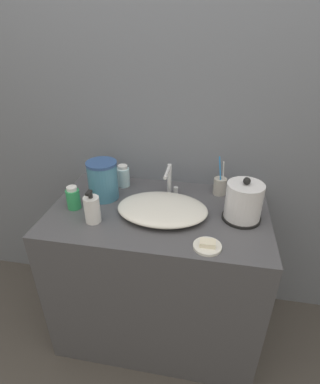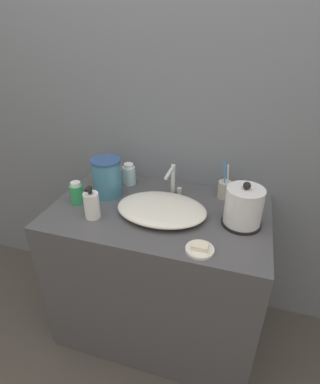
{
  "view_description": "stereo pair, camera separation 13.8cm",
  "coord_description": "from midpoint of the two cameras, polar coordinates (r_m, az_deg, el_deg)",
  "views": [
    {
      "loc": [
        0.23,
        -0.87,
        1.59
      ],
      "look_at": [
        0.01,
        0.31,
        0.91
      ],
      "focal_mm": 28.0,
      "sensor_mm": 36.0,
      "label": 1
    },
    {
      "loc": [
        0.36,
        -0.84,
        1.59
      ],
      "look_at": [
        0.01,
        0.31,
        0.91
      ],
      "focal_mm": 28.0,
      "sensor_mm": 36.0,
      "label": 2
    }
  ],
  "objects": [
    {
      "name": "lotion_bottle",
      "position": [
        1.37,
        -10.08,
        -2.54
      ],
      "size": [
        0.07,
        0.07,
        0.16
      ],
      "color": "white",
      "rests_on": "vanity_counter"
    },
    {
      "name": "electric_kettle",
      "position": [
        1.36,
        18.43,
        -3.01
      ],
      "size": [
        0.18,
        0.18,
        0.21
      ],
      "color": "black",
      "rests_on": "vanity_counter"
    },
    {
      "name": "mouthwash_bottle",
      "position": [
        1.65,
        -3.53,
        3.29
      ],
      "size": [
        0.07,
        0.07,
        0.12
      ],
      "color": "silver",
      "rests_on": "vanity_counter"
    },
    {
      "name": "shampoo_bottle",
      "position": [
        1.5,
        -13.07,
        -0.3
      ],
      "size": [
        0.06,
        0.06,
        0.11
      ],
      "color": "#2D9956",
      "rests_on": "vanity_counter"
    },
    {
      "name": "soap_dish",
      "position": [
        1.21,
        10.9,
        -10.7
      ],
      "size": [
        0.11,
        0.11,
        0.03
      ],
      "color": "silver",
      "rests_on": "vanity_counter"
    },
    {
      "name": "faucet",
      "position": [
        1.51,
        5.12,
        2.32
      ],
      "size": [
        0.06,
        0.15,
        0.17
      ],
      "color": "silver",
      "rests_on": "vanity_counter"
    },
    {
      "name": "wall_back",
      "position": [
        1.56,
        6.22,
        18.52
      ],
      "size": [
        6.0,
        0.04,
        2.6
      ],
      "color": "slate",
      "rests_on": "ground_plane"
    },
    {
      "name": "sink_basin",
      "position": [
        1.39,
        3.14,
        -3.3
      ],
      "size": [
        0.42,
        0.31,
        0.06
      ],
      "color": "silver",
      "rests_on": "vanity_counter"
    },
    {
      "name": "ground_plane",
      "position": [
        1.83,
        -1.1,
        -31.02
      ],
      "size": [
        12.0,
        12.0,
        0.0
      ],
      "primitive_type": "plane",
      "color": "#47423D"
    },
    {
      "name": "toothbrush_cup",
      "position": [
        1.56,
        14.65,
        0.46
      ],
      "size": [
        0.07,
        0.07,
        0.21
      ],
      "color": "#B7B2A8",
      "rests_on": "vanity_counter"
    },
    {
      "name": "water_pitcher",
      "position": [
        1.53,
        -7.52,
        2.74
      ],
      "size": [
        0.15,
        0.15,
        0.2
      ],
      "color": "teal",
      "rests_on": "vanity_counter"
    },
    {
      "name": "vanity_counter",
      "position": [
        1.69,
        2.18,
        -15.16
      ],
      "size": [
        1.04,
        0.63,
        0.81
      ],
      "color": "#4C4C51",
      "rests_on": "ground_plane"
    }
  ]
}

